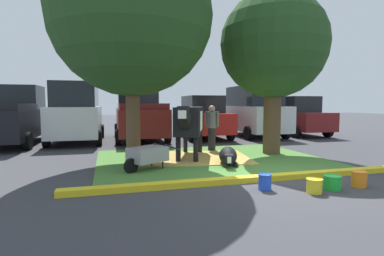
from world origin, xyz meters
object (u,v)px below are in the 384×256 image
at_px(cow_holstein, 190,121).
at_px(bucket_yellow, 314,185).
at_px(shade_tree_right, 274,46).
at_px(bucket_blue, 265,181).
at_px(person_handler, 212,127).
at_px(pickup_truck_black, 12,117).
at_px(wheelbarrow, 147,155).
at_px(bucket_green, 332,182).
at_px(shade_tree_left, 131,15).
at_px(bucket_orange, 359,179).
at_px(hatchback_white, 295,116).
at_px(calf_lying, 228,156).
at_px(pickup_truck_maroon, 139,115).
at_px(suv_dark_grey, 253,111).
at_px(sedan_red, 202,117).
at_px(suv_black, 77,112).

bearing_deg(cow_holstein, bucket_yellow, -72.71).
relative_size(shade_tree_right, bucket_blue, 17.17).
height_order(person_handler, pickup_truck_black, pickup_truck_black).
xyz_separation_m(wheelbarrow, pickup_truck_black, (-4.63, 6.29, 0.73)).
relative_size(wheelbarrow, bucket_green, 4.42).
height_order(shade_tree_right, bucket_green, shade_tree_right).
bearing_deg(wheelbarrow, bucket_yellow, -45.33).
bearing_deg(shade_tree_left, bucket_orange, -43.06).
distance_m(pickup_truck_black, hatchback_white, 13.31).
xyz_separation_m(calf_lying, pickup_truck_maroon, (-1.70, 6.62, 0.88)).
bearing_deg(shade_tree_left, person_handler, 24.58).
relative_size(bucket_orange, pickup_truck_black, 0.06).
bearing_deg(pickup_truck_maroon, person_handler, -64.28).
xyz_separation_m(shade_tree_right, person_handler, (-1.69, 1.11, -2.65)).
relative_size(shade_tree_right, wheelbarrow, 3.48).
xyz_separation_m(person_handler, suv_dark_grey, (3.59, 3.94, 0.42)).
height_order(shade_tree_right, sedan_red, shade_tree_right).
bearing_deg(bucket_yellow, pickup_truck_maroon, 103.16).
xyz_separation_m(calf_lying, bucket_orange, (1.65, -2.75, -0.07)).
height_order(wheelbarrow, pickup_truck_maroon, pickup_truck_maroon).
height_order(bucket_green, suv_black, suv_black).
relative_size(shade_tree_left, bucket_blue, 20.62).
distance_m(person_handler, suv_black, 6.20).
height_order(bucket_orange, suv_dark_grey, suv_dark_grey).
height_order(wheelbarrow, pickup_truck_black, pickup_truck_black).
bearing_deg(bucket_blue, wheelbarrow, 130.30).
bearing_deg(sedan_red, bucket_yellow, -94.85).
xyz_separation_m(shade_tree_right, bucket_yellow, (-1.53, -4.11, -3.36)).
relative_size(calf_lying, wheelbarrow, 0.88).
bearing_deg(wheelbarrow, bucket_orange, -34.41).
xyz_separation_m(wheelbarrow, bucket_orange, (3.86, -2.64, -0.22)).
xyz_separation_m(cow_holstein, suv_black, (-3.63, 5.11, 0.14)).
height_order(bucket_green, hatchback_white, hatchback_white).
relative_size(person_handler, sedan_red, 0.36).
bearing_deg(suv_dark_grey, person_handler, -132.36).
distance_m(shade_tree_right, suv_black, 8.49).
bearing_deg(shade_tree_right, wheelbarrow, -162.46).
height_order(bucket_blue, pickup_truck_maroon, pickup_truck_maroon).
height_order(shade_tree_left, calf_lying, shade_tree_left).
xyz_separation_m(suv_dark_grey, hatchback_white, (2.52, 0.09, -0.29)).
bearing_deg(bucket_orange, wheelbarrow, 145.59).
distance_m(shade_tree_left, shade_tree_right, 4.52).
bearing_deg(wheelbarrow, cow_holstein, 41.97).
bearing_deg(cow_holstein, wheelbarrow, -138.03).
bearing_deg(bucket_green, person_handler, 97.12).
bearing_deg(shade_tree_right, person_handler, 146.76).
bearing_deg(bucket_green, sedan_red, 88.08).
xyz_separation_m(suv_black, sedan_red, (5.69, 0.08, -0.29)).
bearing_deg(suv_dark_grey, cow_holstein, -132.79).
distance_m(suv_black, suv_dark_grey, 8.34).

